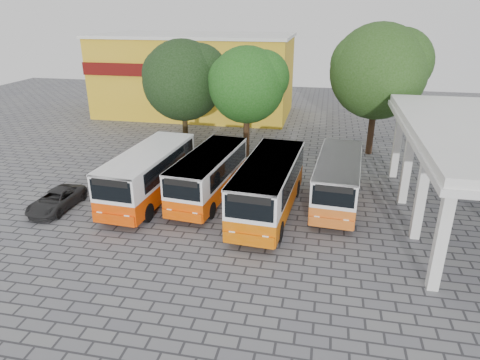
% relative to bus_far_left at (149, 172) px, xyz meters
% --- Properties ---
extents(ground, '(90.00, 90.00, 0.00)m').
position_rel_bus_far_left_xyz_m(ground, '(7.06, -3.55, -1.76)').
color(ground, slate).
rests_on(ground, ground).
extents(terminal_shelter, '(6.80, 15.80, 5.40)m').
position_rel_bus_far_left_xyz_m(terminal_shelter, '(17.56, 0.45, 3.15)').
color(terminal_shelter, silver).
rests_on(terminal_shelter, ground).
extents(shophouse_block, '(20.40, 10.40, 8.30)m').
position_rel_bus_far_left_xyz_m(shophouse_block, '(-3.94, 22.44, 2.40)').
color(shophouse_block, gold).
rests_on(shophouse_block, ground).
extents(bus_far_left, '(3.08, 8.57, 3.04)m').
position_rel_bus_far_left_xyz_m(bus_far_left, '(0.00, 0.00, 0.00)').
color(bus_far_left, '#DF3E00').
rests_on(bus_far_left, ground).
extents(bus_centre_left, '(3.16, 8.06, 2.83)m').
position_rel_bus_far_left_xyz_m(bus_centre_left, '(3.45, 0.85, -0.12)').
color(bus_centre_left, '#DF4900').
rests_on(bus_centre_left, ground).
extents(bus_centre_right, '(3.25, 8.81, 3.12)m').
position_rel_bus_far_left_xyz_m(bus_centre_right, '(7.25, -0.60, 0.04)').
color(bus_centre_right, '#CE5900').
rests_on(bus_centre_right, ground).
extents(bus_far_right, '(2.96, 8.00, 2.83)m').
position_rel_bus_far_left_xyz_m(bus_far_right, '(11.02, 1.61, -0.12)').
color(bus_far_right, '#D56018').
rests_on(bus_far_right, ground).
extents(tree_left, '(6.76, 6.44, 8.64)m').
position_rel_bus_far_left_xyz_m(tree_left, '(-1.27, 10.88, 3.87)').
color(tree_left, '#382A14').
rests_on(tree_left, ground).
extents(tree_middle, '(5.93, 5.65, 8.35)m').
position_rel_bus_far_left_xyz_m(tree_middle, '(4.24, 9.17, 3.95)').
color(tree_middle, '#412A18').
rests_on(tree_middle, ground).
extents(tree_right, '(7.44, 7.09, 9.95)m').
position_rel_bus_far_left_xyz_m(tree_right, '(13.72, 11.76, 4.88)').
color(tree_right, '#422B1B').
rests_on(tree_right, ground).
extents(parked_car, '(1.93, 4.04, 1.11)m').
position_rel_bus_far_left_xyz_m(parked_car, '(-4.79, -2.36, -1.20)').
color(parked_car, black).
rests_on(parked_car, ground).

